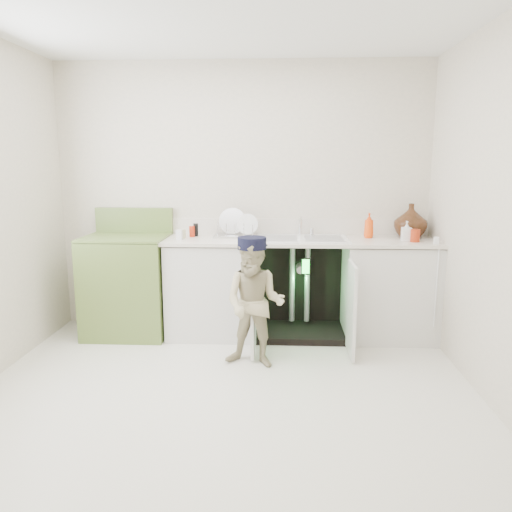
% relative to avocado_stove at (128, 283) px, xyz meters
% --- Properties ---
extents(ground, '(3.50, 3.50, 0.00)m').
position_rel_avocado_stove_xyz_m(ground, '(1.04, -1.18, -0.47)').
color(ground, silver).
rests_on(ground, ground).
extents(room_shell, '(6.00, 5.50, 1.26)m').
position_rel_avocado_stove_xyz_m(room_shell, '(1.04, -1.18, 0.78)').
color(room_shell, beige).
rests_on(room_shell, ground).
extents(counter_run, '(2.44, 1.02, 1.21)m').
position_rel_avocado_stove_xyz_m(counter_run, '(1.62, 0.03, -0.00)').
color(counter_run, white).
rests_on(counter_run, ground).
extents(avocado_stove, '(0.74, 0.65, 1.15)m').
position_rel_avocado_stove_xyz_m(avocado_stove, '(0.00, 0.00, 0.00)').
color(avocado_stove, olive).
rests_on(avocado_stove, ground).
extents(repair_worker, '(0.72, 0.64, 1.02)m').
position_rel_avocado_stove_xyz_m(repair_worker, '(1.21, -0.71, 0.04)').
color(repair_worker, '#BBAF86').
rests_on(repair_worker, ground).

